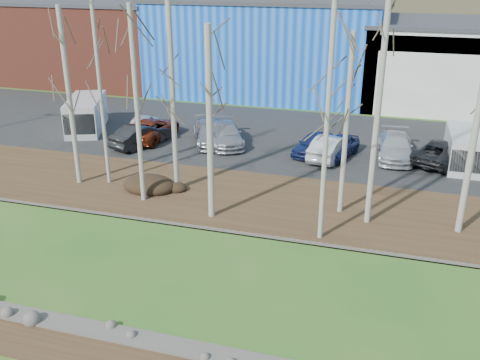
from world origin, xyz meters
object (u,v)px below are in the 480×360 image
(car_3, at_px, (210,132))
(car_5, at_px, (330,147))
(car_1, at_px, (140,135))
(car_7, at_px, (395,146))
(car_2, at_px, (152,129))
(car_4, at_px, (313,144))
(van_white, at_px, (465,150))
(car_8, at_px, (226,134))
(car_0, at_px, (143,125))
(car_9, at_px, (339,147))
(car_6, at_px, (441,151))
(van_grey, at_px, (86,115))

(car_3, height_order, car_5, car_5)
(car_1, relative_size, car_7, 0.86)
(car_2, relative_size, car_3, 1.04)
(car_2, distance_m, car_7, 15.84)
(car_4, relative_size, van_white, 0.80)
(car_1, height_order, car_8, car_1)
(car_1, relative_size, car_3, 0.89)
(car_0, xyz_separation_m, car_9, (13.51, -0.65, -0.08))
(car_6, xyz_separation_m, car_9, (-5.90, -0.67, -0.05))
(car_5, height_order, van_white, van_white)
(car_9, bearing_deg, car_6, 22.18)
(car_7, bearing_deg, car_1, -174.77)
(car_2, bearing_deg, car_5, -179.12)
(car_1, distance_m, car_5, 12.15)
(car_5, relative_size, van_white, 0.93)
(car_5, bearing_deg, car_6, -158.53)
(car_4, distance_m, van_grey, 16.17)
(car_7, xyz_separation_m, car_9, (-3.27, -0.77, -0.07))
(car_7, bearing_deg, van_grey, 177.83)
(car_2, distance_m, car_8, 5.16)
(car_5, xyz_separation_m, car_7, (3.77, 1.23, -0.00))
(car_2, xyz_separation_m, van_white, (19.71, 0.39, 0.33))
(car_6, bearing_deg, car_4, 26.04)
(car_8, bearing_deg, car_7, -23.14)
(car_0, xyz_separation_m, car_5, (13.02, -1.11, 0.00))
(car_0, distance_m, car_1, 2.43)
(car_2, height_order, car_8, car_8)
(car_1, distance_m, van_white, 19.85)
(car_8, xyz_separation_m, van_white, (14.56, 0.09, 0.33))
(car_1, height_order, car_2, car_1)
(car_3, distance_m, car_7, 11.79)
(car_0, relative_size, car_3, 0.88)
(van_white, bearing_deg, car_8, 179.97)
(car_2, height_order, car_5, car_5)
(car_1, bearing_deg, car_9, -152.52)
(car_0, height_order, van_grey, van_grey)
(car_3, xyz_separation_m, van_white, (15.67, 0.09, 0.33))
(car_0, height_order, car_7, car_0)
(car_0, bearing_deg, car_7, 167.82)
(car_7, distance_m, car_8, 10.68)
(car_1, xyz_separation_m, van_white, (19.75, 1.98, 0.32))
(car_0, xyz_separation_m, car_7, (16.78, 0.12, -0.00))
(car_9, bearing_deg, car_8, -166.51)
(car_4, bearing_deg, car_9, 15.66)
(car_1, height_order, van_grey, van_grey)
(car_0, height_order, car_5, car_5)
(car_2, distance_m, car_4, 10.94)
(car_4, relative_size, car_6, 0.76)
(car_4, bearing_deg, car_2, -164.23)
(car_1, distance_m, car_6, 18.63)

